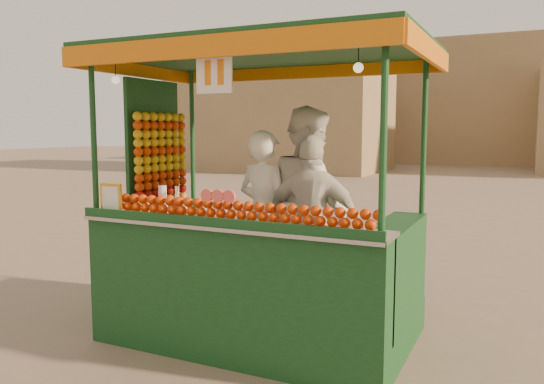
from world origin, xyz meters
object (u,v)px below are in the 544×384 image
at_px(juice_cart, 250,246).
at_px(vendor_middle, 310,204).
at_px(vendor_left, 264,215).
at_px(vendor_right, 312,222).

distance_m(juice_cart, vendor_middle, 0.72).
bearing_deg(vendor_middle, vendor_left, 75.29).
height_order(vendor_middle, vendor_right, vendor_middle).
bearing_deg(vendor_right, juice_cart, 17.11).
distance_m(vendor_left, vendor_right, 0.52).
xyz_separation_m(juice_cart, vendor_right, (0.54, 0.23, 0.24)).
relative_size(vendor_middle, vendor_right, 1.17).
bearing_deg(vendor_right, vendor_middle, -68.12).
distance_m(juice_cart, vendor_right, 0.63).
bearing_deg(vendor_middle, juice_cart, 99.89).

